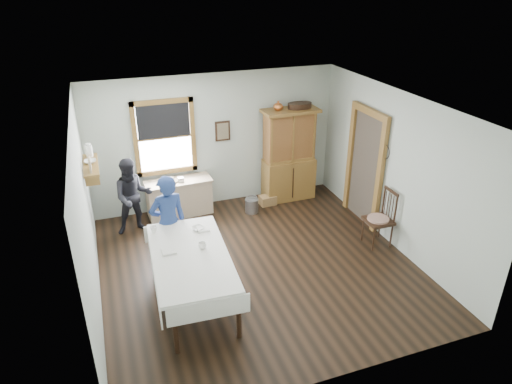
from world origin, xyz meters
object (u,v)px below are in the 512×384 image
Objects in this scene: work_counter at (179,198)px; dining_table at (192,279)px; china_hutch at (289,155)px; pail at (252,206)px; figure_dark at (134,199)px; woman_blue at (169,226)px; spindle_chair at (379,218)px; wicker_basket at (268,200)px.

dining_table is (-0.34, -2.75, 0.05)m from work_counter.
china_hutch reaches higher than dining_table.
figure_dark reaches higher than pail.
woman_blue is (-0.48, -1.72, 0.39)m from work_counter.
pail is 2.33m from figure_dark.
woman_blue is at bearing -108.26° from work_counter.
pail is 0.19× the size of woman_blue.
china_hutch reaches higher than spindle_chair.
work_counter is 1.45m from pail.
wicker_basket is 0.25× the size of figure_dark.
pail is 0.87× the size of wicker_basket.
pail is at bearing -18.87° from work_counter.
dining_table is at bearing -135.14° from china_hutch.
work_counter is 4.50× the size of pail.
china_hutch is 0.93× the size of dining_table.
figure_dark reaches higher than wicker_basket.
spindle_chair is 2.56m from pail.
spindle_chair is (0.75, -2.25, -0.45)m from china_hutch.
wicker_basket is at bearing -8.86° from work_counter.
woman_blue is 1.40m from figure_dark.
wicker_basket is at bearing 25.75° from pail.
woman_blue is at bearing -149.53° from china_hutch.
woman_blue is at bearing 171.41° from spindle_chair.
spindle_chair is 0.78× the size of figure_dark.
woman_blue is at bearing 97.26° from dining_table.
spindle_chair reaches higher than pail.
spindle_chair is at bearing -72.28° from china_hutch.
figure_dark is at bearing 103.15° from dining_table.
china_hutch is 5.88× the size of wicker_basket.
pail is (-0.96, -0.38, -0.83)m from china_hutch.
dining_table is 7.25× the size of pail.
china_hutch is 1.04m from wicker_basket.
pail reaches higher than wicker_basket.
woman_blue is (-2.28, -1.52, 0.66)m from wicker_basket.
wicker_basket is 0.22× the size of woman_blue.
pail is at bearing -154.82° from woman_blue.
work_counter is 0.62× the size of dining_table.
china_hutch is at bearing 108.65° from spindle_chair.
dining_table is 6.30× the size of wicker_basket.
woman_blue is at bearing -73.43° from figure_dark.
wicker_basket is at bearing -162.45° from china_hutch.
figure_dark is at bearing 154.96° from spindle_chair.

